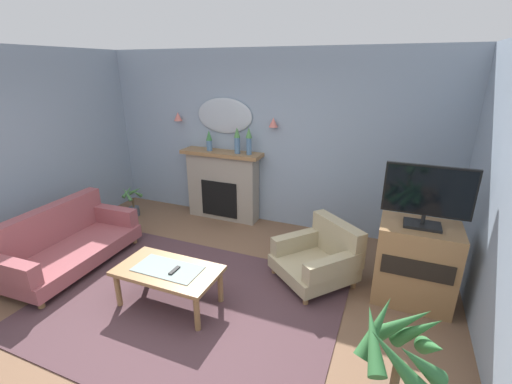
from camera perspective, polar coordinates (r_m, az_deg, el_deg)
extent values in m
cube|color=brown|center=(3.95, -12.87, -19.86)|extent=(6.58, 6.21, 0.10)
cube|color=#8C9EB2|center=(5.51, 1.97, 8.57)|extent=(6.58, 0.10, 2.72)
cube|color=#4C3338|center=(4.04, -11.25, -17.66)|extent=(3.20, 2.40, 0.01)
cube|color=gray|center=(5.83, -5.47, 0.87)|extent=(1.20, 0.28, 1.10)
cube|color=black|center=(5.80, -5.88, -1.02)|extent=(0.64, 0.12, 0.60)
cube|color=olive|center=(5.65, -5.76, 6.37)|extent=(1.36, 0.36, 0.06)
cylinder|color=#4C7093|center=(5.70, -7.69, 7.62)|extent=(0.09, 0.09, 0.17)
cone|color=#38753D|center=(5.67, -7.76, 9.25)|extent=(0.10, 0.10, 0.16)
cylinder|color=#4C7093|center=(5.46, -3.11, 7.67)|extent=(0.09, 0.09, 0.25)
cone|color=#4C8447|center=(5.42, -3.15, 9.80)|extent=(0.10, 0.10, 0.16)
cylinder|color=#4C7093|center=(5.38, -1.17, 7.55)|extent=(0.08, 0.08, 0.26)
cone|color=#4C8447|center=(5.34, -1.19, 9.76)|extent=(0.10, 0.10, 0.16)
ellipsoid|color=#B2BCC6|center=(5.67, -5.24, 12.42)|extent=(0.96, 0.06, 0.56)
cone|color=#D17066|center=(6.07, -12.74, 12.05)|extent=(0.14, 0.14, 0.14)
cone|color=#D17066|center=(5.29, 2.88, 11.39)|extent=(0.14, 0.14, 0.14)
cube|color=olive|center=(3.86, -14.33, -12.43)|extent=(1.10, 0.60, 0.04)
cube|color=#8C9E99|center=(3.85, -14.36, -12.13)|extent=(0.72, 0.36, 0.01)
cylinder|color=olive|center=(4.12, -21.79, -14.77)|extent=(0.06, 0.06, 0.40)
cylinder|color=olive|center=(3.59, -9.71, -19.15)|extent=(0.06, 0.06, 0.40)
cylinder|color=olive|center=(4.40, -17.46, -11.77)|extent=(0.06, 0.06, 0.40)
cylinder|color=olive|center=(3.92, -5.90, -15.19)|extent=(0.06, 0.06, 0.40)
cube|color=black|center=(3.78, -13.30, -12.50)|extent=(0.04, 0.16, 0.02)
cube|color=#934C51|center=(5.10, -28.00, -8.87)|extent=(0.92, 1.74, 0.18)
cube|color=#934C51|center=(5.22, -31.20, -4.79)|extent=(0.26, 1.71, 0.48)
cube|color=#934C51|center=(4.61, -35.50, -10.50)|extent=(0.76, 0.19, 0.24)
cube|color=#934C51|center=(5.50, -22.51, -3.53)|extent=(0.76, 0.19, 0.24)
cylinder|color=olive|center=(4.53, -31.90, -15.43)|extent=(0.07, 0.07, 0.10)
cylinder|color=olive|center=(5.42, -19.38, -7.52)|extent=(0.07, 0.07, 0.10)
cylinder|color=olive|center=(5.85, -24.62, -6.19)|extent=(0.07, 0.07, 0.10)
cube|color=tan|center=(4.31, 9.39, -12.14)|extent=(1.13, 1.13, 0.16)
cube|color=tan|center=(4.35, 13.26, -7.47)|extent=(0.72, 0.64, 0.45)
cube|color=tan|center=(4.45, 6.92, -8.06)|extent=(0.57, 0.64, 0.22)
cube|color=tan|center=(3.98, 12.50, -12.02)|extent=(0.57, 0.64, 0.22)
cylinder|color=olive|center=(4.45, 3.02, -12.70)|extent=(0.06, 0.06, 0.10)
cylinder|color=olive|center=(3.99, 8.18, -17.29)|extent=(0.06, 0.06, 0.10)
cylinder|color=olive|center=(4.78, 10.19, -10.49)|extent=(0.06, 0.06, 0.10)
cylinder|color=olive|center=(4.35, 15.75, -14.32)|extent=(0.06, 0.06, 0.10)
cube|color=olive|center=(4.18, 24.73, -10.61)|extent=(0.80, 0.56, 0.90)
cube|color=black|center=(3.89, 24.99, -11.50)|extent=(0.68, 0.02, 0.20)
cube|color=black|center=(3.96, 25.70, -4.92)|extent=(0.36, 0.24, 0.03)
cylinder|color=black|center=(3.94, 25.84, -4.06)|extent=(0.04, 0.04, 0.10)
cube|color=black|center=(3.83, 26.53, 0.19)|extent=(0.84, 0.04, 0.52)
cube|color=black|center=(3.81, 26.55, 0.09)|extent=(0.80, 0.01, 0.48)
cylinder|color=brown|center=(2.85, 21.92, -26.85)|extent=(0.06, 0.06, 0.30)
cone|color=#2D6633|center=(2.67, 27.06, -21.81)|extent=(0.18, 0.44, 0.38)
cone|color=#2D6633|center=(2.75, 25.08, -19.93)|extent=(0.38, 0.30, 0.43)
cone|color=#2D6633|center=(2.77, 22.88, -19.35)|extent=(0.42, 0.13, 0.40)
cone|color=#2D6633|center=(2.68, 19.22, -20.30)|extent=(0.28, 0.41, 0.41)
cone|color=#2D6633|center=(2.58, 18.75, -22.02)|extent=(0.24, 0.47, 0.33)
cone|color=#2D6633|center=(2.49, 22.10, -24.38)|extent=(0.43, 0.19, 0.40)
cone|color=#2D6633|center=(2.53, 25.50, -24.19)|extent=(0.40, 0.34, 0.41)
cylinder|color=#474C56|center=(6.39, -19.42, -2.99)|extent=(0.18, 0.18, 0.16)
cylinder|color=brown|center=(6.33, -19.59, -1.65)|extent=(0.03, 0.03, 0.17)
cone|color=#4C8447|center=(6.21, -19.07, -0.20)|extent=(0.07, 0.24, 0.20)
cone|color=#4C8447|center=(6.35, -19.28, 0.21)|extent=(0.26, 0.10, 0.18)
cone|color=#4C8447|center=(6.34, -20.46, 0.03)|extent=(0.07, 0.25, 0.19)
cone|color=#4C8447|center=(6.21, -20.47, -0.36)|extent=(0.21, 0.10, 0.24)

